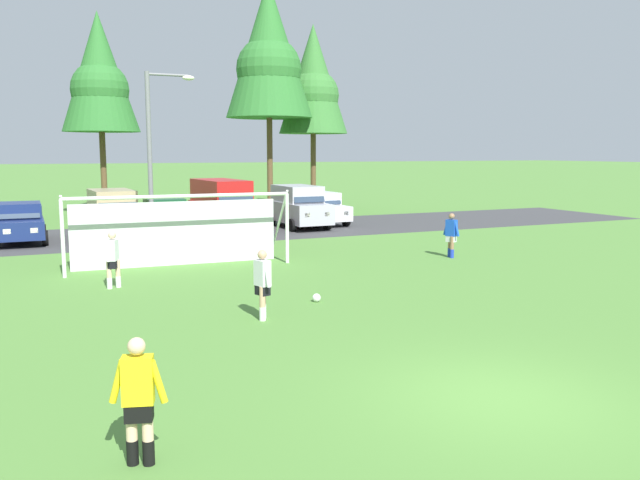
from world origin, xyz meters
The scene contains 18 objects.
ground_plane centered at (0.00, 15.00, 0.00)m, with size 400.00×400.00×0.00m, color #518438.
parking_lot_strip centered at (0.00, 23.04, 0.00)m, with size 52.00×8.40×0.01m, color #3D3D3F.
soccer_ball centered at (0.09, 7.30, 0.11)m, with size 0.22×0.22×0.22m.
soccer_goal centered at (-2.02, 14.17, 1.29)m, with size 7.49×2.25×2.57m.
referee centered at (-5.54, 0.06, 0.82)m, with size 0.70×0.37×1.64m.
player_striker_near centered at (-4.50, 11.29, 0.82)m, with size 0.45×0.67×1.64m.
player_midfield_center centered at (7.56, 11.86, 0.82)m, with size 0.37×0.74×1.64m.
player_defender_far centered at (-1.77, 6.20, 0.82)m, with size 0.34×0.75×1.64m.
parked_car_slot_center_left centered at (-6.93, 22.62, 0.88)m, with size 2.04×4.20×1.72m.
parked_car_slot_center centered at (-3.09, 22.99, 1.11)m, with size 2.32×4.69×2.16m.
parked_car_slot_center_right centered at (-0.77, 22.79, 0.88)m, with size 2.10×4.23×1.72m.
parked_car_slot_right centered at (2.06, 23.14, 1.34)m, with size 2.45×4.93×2.52m.
parked_car_slot_far_right centered at (6.04, 22.99, 1.11)m, with size 2.20×4.63×2.16m.
parked_car_slot_end centered at (7.69, 23.92, 0.88)m, with size 2.06×4.21×1.72m.
tree_mid_left centered at (-2.24, 34.06, 8.37)m, with size 4.56×4.56×12.17m.
tree_center_back centered at (7.47, 31.12, 9.87)m, with size 5.38×5.38×14.33m.
tree_mid_right centered at (11.06, 32.50, 8.37)m, with size 4.56×4.56×12.17m.
street_lamp centered at (-2.00, 18.18, 3.60)m, with size 2.00×0.32×6.94m.
Camera 1 is at (-6.68, -7.92, 3.89)m, focal length 36.71 mm.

